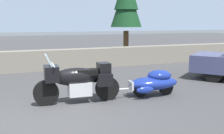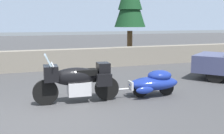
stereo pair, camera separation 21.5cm
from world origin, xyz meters
name	(u,v)px [view 1 (the left image)]	position (x,y,z in m)	size (l,w,h in m)	color
ground_plane	(49,119)	(0.00, 0.00, 0.00)	(80.00, 80.00, 0.00)	#424244
stone_guard_wall	(29,61)	(0.13, 6.40, 0.46)	(24.00, 0.63, 0.92)	gray
distant_ridgeline	(4,5)	(0.00, 96.40, 8.00)	(240.00, 80.00, 16.00)	#8C9EB7
touring_motorcycle	(77,80)	(0.92, 0.98, 0.62)	(2.31, 0.84, 1.33)	black
car_shaped_trailer	(154,82)	(3.16, 0.82, 0.41)	(2.22, 0.83, 0.76)	black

